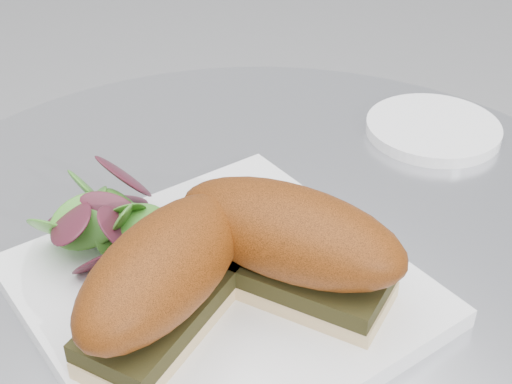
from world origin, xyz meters
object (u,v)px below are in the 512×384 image
at_px(sandwich_right, 289,242).
at_px(plate, 220,291).
at_px(saucer, 433,129).
at_px(sandwich_left, 164,278).

bearing_deg(sandwich_right, plate, -156.42).
xyz_separation_m(plate, saucer, (0.31, 0.09, -0.00)).
xyz_separation_m(sandwich_left, sandwich_right, (0.09, -0.02, -0.00)).
height_order(sandwich_left, sandwich_right, same).
relative_size(plate, sandwich_right, 1.40).
distance_m(sandwich_left, sandwich_right, 0.09).
bearing_deg(sandwich_left, sandwich_right, -37.03).
distance_m(plate, sandwich_left, 0.07).
bearing_deg(plate, sandwich_right, -39.36).
height_order(plate, saucer, plate).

